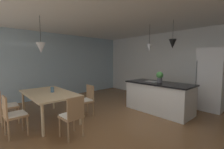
{
  "coord_description": "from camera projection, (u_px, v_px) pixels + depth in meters",
  "views": [
    {
      "loc": [
        2.39,
        -2.64,
        1.59
      ],
      "look_at": [
        -0.82,
        0.24,
        1.18
      ],
      "focal_mm": 24.49,
      "sensor_mm": 36.0,
      "label": 1
    }
  ],
  "objects": [
    {
      "name": "chair_kitchen_end",
      "position": [
        72.0,
        115.0,
        3.1
      ],
      "size": [
        0.43,
        0.43,
        0.87
      ],
      "color": "#A87F56",
      "rests_on": "ground_plane"
    },
    {
      "name": "pendant_over_table",
      "position": [
        41.0,
        48.0,
        3.88
      ],
      "size": [
        0.24,
        0.24,
        0.93
      ],
      "color": "black"
    },
    {
      "name": "refrigerator",
      "position": [
        211.0,
        79.0,
        4.79
      ],
      "size": [
        0.72,
        0.67,
        1.96
      ],
      "color": "silver",
      "rests_on": "ground_plane"
    },
    {
      "name": "kitchen_island",
      "position": [
        159.0,
        97.0,
        4.71
      ],
      "size": [
        1.97,
        0.91,
        0.91
      ],
      "color": "silver",
      "rests_on": "ground_plane"
    },
    {
      "name": "ceiling_slab",
      "position": [
        128.0,
        8.0,
        3.41
      ],
      "size": [
        10.0,
        8.4,
        0.12
      ],
      "primitive_type": "cube",
      "color": "silver"
    },
    {
      "name": "chair_near_right",
      "position": [
        13.0,
        114.0,
        3.16
      ],
      "size": [
        0.42,
        0.42,
        0.87
      ],
      "color": "#A87F56",
      "rests_on": "ground_plane"
    },
    {
      "name": "vase_on_dining_table",
      "position": [
        52.0,
        90.0,
        4.06
      ],
      "size": [
        0.09,
        0.09,
        0.15
      ],
      "color": "slate",
      "rests_on": "dining_table"
    },
    {
      "name": "potted_plant_on_island",
      "position": [
        160.0,
        76.0,
        4.64
      ],
      "size": [
        0.21,
        0.21,
        0.34
      ],
      "color": "#4C4C51",
      "rests_on": "kitchen_island"
    },
    {
      "name": "ground_plane",
      "position": [
        127.0,
        127.0,
        3.68
      ],
      "size": [
        10.0,
        8.4,
        0.04
      ],
      "primitive_type": "cube",
      "color": "brown"
    },
    {
      "name": "window_wall_left_glazing",
      "position": [
        58.0,
        66.0,
        6.56
      ],
      "size": [
        0.06,
        8.4,
        2.7
      ],
      "primitive_type": "cube",
      "color": "#9EB7C6",
      "rests_on": "ground_plane"
    },
    {
      "name": "pendant_over_island_aux",
      "position": [
        173.0,
        44.0,
        4.27
      ],
      "size": [
        0.2,
        0.2,
        0.79
      ],
      "color": "black"
    },
    {
      "name": "chair_near_left",
      "position": [
        7.0,
        105.0,
        3.78
      ],
      "size": [
        0.41,
        0.41,
        0.87
      ],
      "color": "#A87F56",
      "rests_on": "ground_plane"
    },
    {
      "name": "wall_back_kitchen",
      "position": [
        186.0,
        66.0,
        5.72
      ],
      "size": [
        10.0,
        0.12,
        2.7
      ],
      "primitive_type": "cube",
      "color": "silver",
      "rests_on": "ground_plane"
    },
    {
      "name": "pendant_over_island_main",
      "position": [
        149.0,
        47.0,
        4.85
      ],
      "size": [
        0.17,
        0.17,
        0.83
      ],
      "color": "black"
    },
    {
      "name": "chair_far_right",
      "position": [
        86.0,
        99.0,
        4.34
      ],
      "size": [
        0.42,
        0.42,
        0.87
      ],
      "color": "#A87F56",
      "rests_on": "ground_plane"
    },
    {
      "name": "dining_table",
      "position": [
        49.0,
        95.0,
        4.04
      ],
      "size": [
        1.86,
        1.04,
        0.73
      ],
      "color": "#D1B284",
      "rests_on": "ground_plane"
    }
  ]
}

